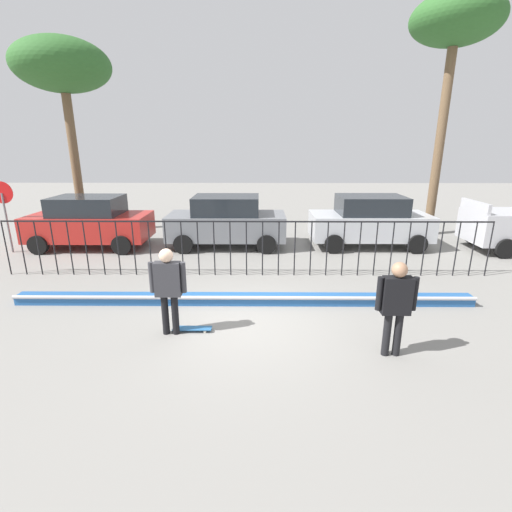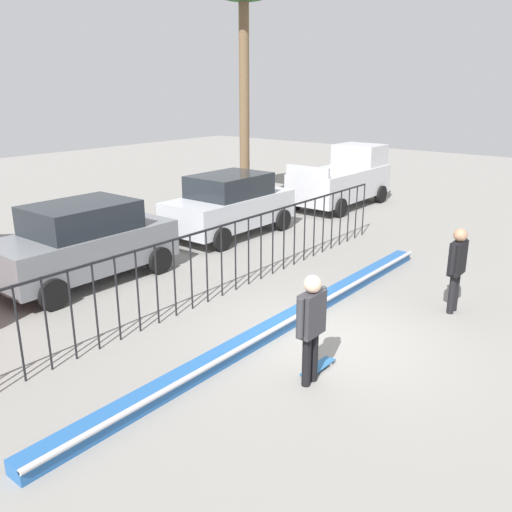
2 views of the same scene
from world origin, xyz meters
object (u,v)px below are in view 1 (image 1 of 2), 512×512
object	(u,v)px
parked_car_silver	(369,221)
palm_tree_tall	(456,25)
palm_tree_short	(62,68)
parked_car_gray	(227,221)
camera_operator	(396,301)
parked_car_red	(89,222)
skateboarder	(168,284)
skateboard	(192,328)
stop_sign	(5,207)

from	to	relation	value
parked_car_silver	palm_tree_tall	xyz separation A→B (m)	(3.12, 1.99, 6.93)
parked_car_silver	palm_tree_short	distance (m)	13.28
parked_car_silver	parked_car_gray	bearing A→B (deg)	-175.74
camera_operator	parked_car_red	bearing A→B (deg)	-6.17
camera_operator	parked_car_silver	xyz separation A→B (m)	(1.68, 7.59, -0.10)
parked_car_red	palm_tree_tall	size ratio (longest dim) A/B	0.48
skateboarder	palm_tree_tall	distance (m)	14.32
camera_operator	parked_car_gray	size ratio (longest dim) A/B	0.42
skateboarder	parked_car_gray	world-z (taller)	parked_car_gray
parked_car_gray	palm_tree_short	world-z (taller)	palm_tree_short
skateboard	parked_car_red	world-z (taller)	parked_car_red
skateboarder	camera_operator	xyz separation A→B (m)	(4.21, -0.76, -0.01)
skateboarder	palm_tree_tall	xyz separation A→B (m)	(9.01, 8.81, 6.82)
skateboard	camera_operator	xyz separation A→B (m)	(3.80, -0.86, 1.01)
skateboard	parked_car_red	xyz separation A→B (m)	(-4.87, 6.49, 0.91)
parked_car_gray	palm_tree_tall	distance (m)	11.10
camera_operator	parked_car_silver	world-z (taller)	parked_car_silver
parked_car_gray	parked_car_silver	distance (m)	5.31
skateboard	parked_car_gray	distance (m)	6.71
stop_sign	parked_car_red	bearing A→B (deg)	14.57
palm_tree_tall	skateboard	bearing A→B (deg)	-134.63
parked_car_gray	stop_sign	bearing A→B (deg)	-172.70
parked_car_silver	palm_tree_short	bearing A→B (deg)	172.19
camera_operator	parked_car_red	distance (m)	11.37
camera_operator	stop_sign	bearing A→B (deg)	3.42
camera_operator	skateboarder	bearing A→B (deg)	23.87
parked_car_silver	palm_tree_tall	size ratio (longest dim) A/B	0.48
parked_car_red	skateboarder	bearing A→B (deg)	-59.28
skateboarder	parked_car_red	bearing A→B (deg)	119.24
skateboard	stop_sign	distance (m)	9.58
skateboard	palm_tree_short	xyz separation A→B (m)	(-6.33, 9.07, 6.50)
skateboarder	parked_car_silver	size ratio (longest dim) A/B	0.42
stop_sign	camera_operator	bearing A→B (deg)	-30.76
stop_sign	skateboarder	bearing A→B (deg)	-40.11
stop_sign	palm_tree_tall	world-z (taller)	palm_tree_tall
parked_car_gray	palm_tree_tall	xyz separation A→B (m)	(8.42, 2.06, 6.93)
stop_sign	palm_tree_tall	size ratio (longest dim) A/B	0.28
skateboarder	parked_car_gray	xyz separation A→B (m)	(0.58, 6.74, -0.11)
parked_car_red	parked_car_silver	world-z (taller)	same
parked_car_gray	palm_tree_tall	world-z (taller)	palm_tree_tall
palm_tree_short	parked_car_red	bearing A→B (deg)	-60.31
skateboarder	parked_car_gray	size ratio (longest dim) A/B	0.42
camera_operator	palm_tree_short	xyz separation A→B (m)	(-10.13, 9.93, 5.49)
palm_tree_short	skateboard	bearing A→B (deg)	-55.06
skateboarder	palm_tree_short	bearing A→B (deg)	118.06
skateboarder	camera_operator	bearing A→B (deg)	-15.12
parked_car_gray	palm_tree_tall	bearing A→B (deg)	14.92
parked_car_silver	skateboarder	bearing A→B (deg)	-127.38
parked_car_silver	palm_tree_short	world-z (taller)	palm_tree_short
camera_operator	stop_sign	xyz separation A→B (m)	(-11.24, 6.69, 0.55)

